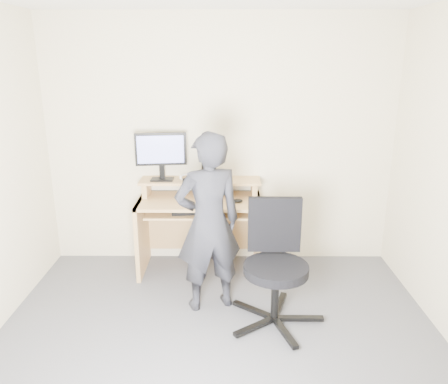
{
  "coord_description": "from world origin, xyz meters",
  "views": [
    {
      "loc": [
        0.06,
        -2.59,
        2.08
      ],
      "look_at": [
        0.04,
        1.05,
        0.95
      ],
      "focal_mm": 35.0,
      "sensor_mm": 36.0,
      "label": 1
    }
  ],
  "objects_px": {
    "monitor": "(161,152)",
    "person": "(209,223)",
    "office_chair": "(275,259)",
    "desk": "(200,216)"
  },
  "relations": [
    {
      "from": "monitor",
      "to": "person",
      "type": "xyz_separation_m",
      "value": [
        0.49,
        -0.8,
        -0.43
      ]
    },
    {
      "from": "office_chair",
      "to": "person",
      "type": "distance_m",
      "value": 0.62
    },
    {
      "from": "desk",
      "to": "office_chair",
      "type": "height_order",
      "value": "office_chair"
    },
    {
      "from": "office_chair",
      "to": "person",
      "type": "xyz_separation_m",
      "value": [
        -0.54,
        0.19,
        0.23
      ]
    },
    {
      "from": "monitor",
      "to": "person",
      "type": "height_order",
      "value": "person"
    },
    {
      "from": "person",
      "to": "desk",
      "type": "bearing_deg",
      "value": -99.86
    },
    {
      "from": "desk",
      "to": "monitor",
      "type": "height_order",
      "value": "monitor"
    },
    {
      "from": "monitor",
      "to": "person",
      "type": "relative_size",
      "value": 0.32
    },
    {
      "from": "desk",
      "to": "office_chair",
      "type": "relative_size",
      "value": 1.23
    },
    {
      "from": "office_chair",
      "to": "person",
      "type": "bearing_deg",
      "value": 161.35
    }
  ]
}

